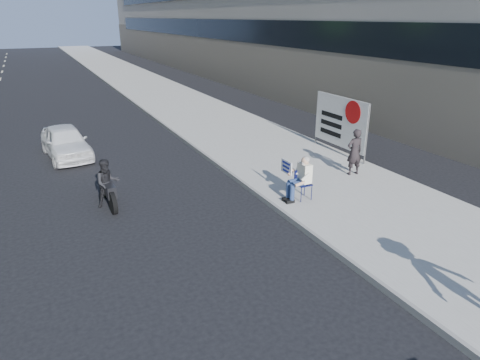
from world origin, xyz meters
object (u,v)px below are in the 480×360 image
protest_banner (340,122)px  white_sedan_near (66,142)px  seated_protester (300,176)px  pedestrian_woman (354,152)px  motorcycle (108,185)px

protest_banner → white_sedan_near: 10.65m
protest_banner → seated_protester: bearing=-141.0°
white_sedan_near → pedestrian_woman: bearing=-44.6°
white_sedan_near → motorcycle: bearing=-89.2°
protest_banner → motorcycle: bearing=-174.7°
white_sedan_near → seated_protester: bearing=-59.8°
protest_banner → motorcycle: 8.99m
white_sedan_near → motorcycle: size_ratio=1.78×
pedestrian_woman → protest_banner: 2.46m
seated_protester → protest_banner: size_ratio=0.43×
white_sedan_near → motorcycle: 5.48m
white_sedan_near → protest_banner: bearing=-31.7°
pedestrian_woman → white_sedan_near: 10.87m
motorcycle → pedestrian_woman: bearing=-12.7°
pedestrian_woman → motorcycle: 7.96m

